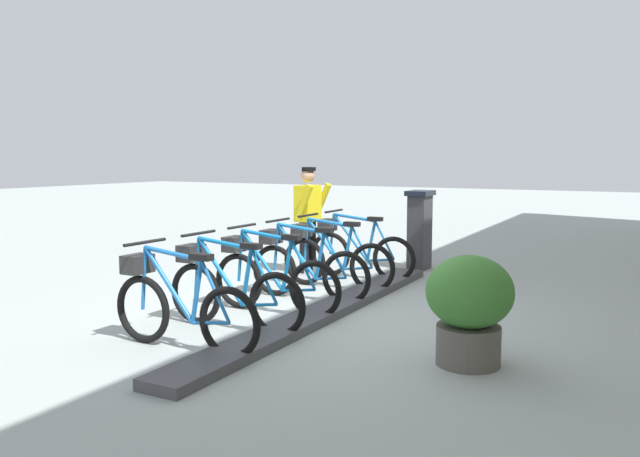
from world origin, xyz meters
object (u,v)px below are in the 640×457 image
bike_docked_2 (304,266)px  bike_docked_4 (229,289)px  bike_docked_5 (178,305)px  worker_near_rack (308,216)px  bike_docked_1 (333,257)px  payment_kiosk (419,229)px  bike_docked_0 (357,250)px  planter_bush (469,304)px  bike_docked_3 (270,277)px

bike_docked_2 → bike_docked_4: 1.60m
bike_docked_5 → worker_near_rack: 4.14m
bike_docked_1 → bike_docked_5: size_ratio=1.00×
payment_kiosk → bike_docked_0: (0.57, 1.17, -0.24)m
planter_bush → bike_docked_1: bearing=-42.6°
payment_kiosk → worker_near_rack: 1.84m
bike_docked_1 → bike_docked_4: same height
bike_docked_0 → bike_docked_2: (0.00, 1.60, 0.00)m
payment_kiosk → bike_docked_5: 5.20m
planter_bush → bike_docked_5: bearing=19.0°
bike_docked_0 → planter_bush: size_ratio=1.77×
bike_docked_3 → payment_kiosk: bearing=-99.1°
bike_docked_0 → bike_docked_1: same height
bike_docked_0 → bike_docked_1: 0.80m
bike_docked_3 → bike_docked_4: size_ratio=1.00×
bike_docked_1 → bike_docked_4: size_ratio=1.00×
bike_docked_5 → worker_near_rack: (0.85, -4.02, 0.48)m
bike_docked_4 → bike_docked_5: (0.00, 0.80, 0.00)m
payment_kiosk → planter_bush: 4.72m
bike_docked_3 → planter_bush: 2.63m
bike_docked_3 → worker_near_rack: 2.62m
bike_docked_3 → planter_bush: size_ratio=1.77×
bike_docked_4 → planter_bush: bearing=-178.4°
bike_docked_5 → bike_docked_3: bearing=-90.0°
bike_docked_2 → bike_docked_5: (0.00, 2.40, 0.00)m
bike_docked_0 → bike_docked_2: 1.60m
bike_docked_2 → bike_docked_3: same height
bike_docked_0 → bike_docked_3: 2.40m
worker_near_rack → payment_kiosk: bearing=-141.4°
payment_kiosk → worker_near_rack: (1.42, 1.14, 0.24)m
payment_kiosk → bike_docked_1: bearing=73.8°
planter_bush → bike_docked_3: bearing=-16.0°
bike_docked_1 → worker_near_rack: (0.85, -0.83, 0.48)m
bike_docked_0 → bike_docked_3: bearing=90.0°
worker_near_rack → bike_docked_5: bearing=102.0°
bike_docked_3 → bike_docked_4: 0.80m
payment_kiosk → bike_docked_2: 2.84m
payment_kiosk → bike_docked_5: bearing=83.7°
bike_docked_2 → planter_bush: (-2.53, 1.53, 0.11)m
bike_docked_5 → bike_docked_1: bearing=-90.0°
worker_near_rack → bike_docked_0: bearing=177.8°
payment_kiosk → planter_bush: bearing=114.5°
bike_docked_0 → bike_docked_5: size_ratio=1.00×
bike_docked_1 → bike_docked_5: 3.19m
payment_kiosk → planter_bush: (-1.96, 4.29, -0.12)m
payment_kiosk → bike_docked_4: bearing=82.5°
payment_kiosk → bike_docked_0: payment_kiosk is taller
bike_docked_0 → bike_docked_5: same height
bike_docked_0 → bike_docked_2: same height
planter_bush → payment_kiosk: bearing=-65.5°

